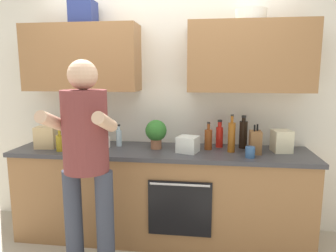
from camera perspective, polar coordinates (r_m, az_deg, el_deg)
The scene contains 19 objects.
ground_plane at distance 3.32m, azimuth -1.32°, elevation -19.63°, with size 12.00×12.00×0.00m, color #B2A893.
back_wall_unit at distance 3.17m, azimuth -0.68°, elevation 7.34°, with size 4.00×0.38×2.50m.
counter at distance 3.12m, azimuth -1.34°, elevation -12.40°, with size 2.84×0.67×0.90m.
person_standing at distance 2.43m, azimuth -14.87°, elevation -5.03°, with size 0.49×0.45×1.72m.
bottle_soy at distance 3.11m, azimuth 13.69°, elevation -1.41°, with size 0.08×0.08×0.32m.
bottle_syrup at distance 2.93m, azimuth 11.62°, elevation -1.93°, with size 0.07×0.07×0.35m.
bottle_soda at distance 3.25m, azimuth -14.23°, elevation -1.92°, with size 0.06×0.06×0.21m.
bottle_wine at distance 3.01m, azimuth -14.07°, elevation -2.71°, with size 0.08×0.08×0.25m.
bottle_water at distance 3.15m, azimuth -9.04°, elevation -2.04°, with size 0.06×0.06×0.22m.
bottle_hotsauce at distance 3.10m, azimuth 9.46°, elevation -1.79°, with size 0.07×0.07×0.27m.
bottle_vinegar at distance 2.99m, azimuth 7.44°, elevation -2.38°, with size 0.07×0.07×0.27m.
bottle_oil at distance 3.08m, azimuth -19.29°, elevation -2.89°, with size 0.07×0.07×0.23m.
cup_tea at distance 2.79m, azimuth 14.89°, elevation -4.68°, with size 0.08×0.08×0.10m, color #33598C.
cup_coffee at distance 3.12m, azimuth -11.35°, elevation -2.94°, with size 0.08×0.08×0.11m, color white.
knife_block at distance 2.93m, azimuth 15.79°, elevation -2.88°, with size 0.10×0.14×0.27m.
potted_herb at distance 2.99m, azimuth -2.22°, elevation -1.10°, with size 0.21×0.21×0.28m.
grocery_bag_bread at distance 3.27m, azimuth -21.52°, elevation -1.93°, with size 0.19×0.16×0.21m, color tan.
grocery_bag_produce at distance 2.88m, azimuth 3.71°, elevation -3.38°, with size 0.18×0.18×0.15m, color silver.
grocery_bag_rice at distance 3.07m, azimuth 20.20°, elevation -2.62°, with size 0.16×0.17×0.20m, color beige.
Camera 1 is at (0.45, -2.86, 1.62)m, focal length 33.08 mm.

